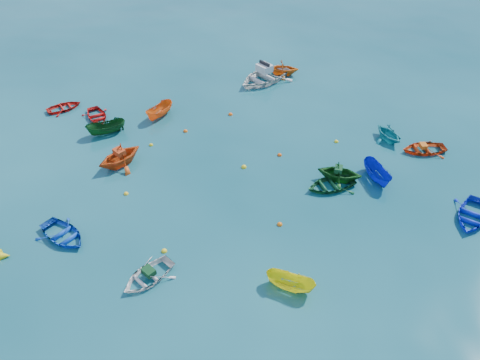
{
  "coord_description": "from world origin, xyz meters",
  "views": [
    {
      "loc": [
        -0.82,
        -17.59,
        18.81
      ],
      "look_at": [
        0.0,
        5.0,
        0.4
      ],
      "focal_mm": 35.0,
      "sensor_mm": 36.0,
      "label": 1
    }
  ],
  "objects_px": {
    "dinghy_white_near": "(148,278)",
    "motorboat_white": "(264,81)",
    "dinghy_blue_sw": "(64,237)",
    "dinghy_blue_se": "(471,218)"
  },
  "relations": [
    {
      "from": "dinghy_white_near",
      "to": "motorboat_white",
      "type": "bearing_deg",
      "value": 116.1
    },
    {
      "from": "dinghy_blue_se",
      "to": "motorboat_white",
      "type": "relative_size",
      "value": 0.67
    },
    {
      "from": "dinghy_blue_sw",
      "to": "dinghy_blue_se",
      "type": "xyz_separation_m",
      "value": [
        23.19,
        0.72,
        0.0
      ]
    },
    {
      "from": "dinghy_blue_se",
      "to": "dinghy_white_near",
      "type": "bearing_deg",
      "value": -134.03
    },
    {
      "from": "dinghy_white_near",
      "to": "motorboat_white",
      "type": "xyz_separation_m",
      "value": [
        7.49,
        21.2,
        0.0
      ]
    },
    {
      "from": "dinghy_blue_sw",
      "to": "motorboat_white",
      "type": "distance_m",
      "value": 22.05
    },
    {
      "from": "dinghy_white_near",
      "to": "dinghy_blue_se",
      "type": "relative_size",
      "value": 0.85
    },
    {
      "from": "dinghy_blue_se",
      "to": "motorboat_white",
      "type": "xyz_separation_m",
      "value": [
        -10.7,
        17.45,
        0.0
      ]
    },
    {
      "from": "dinghy_blue_se",
      "to": "motorboat_white",
      "type": "distance_m",
      "value": 20.47
    },
    {
      "from": "dinghy_blue_sw",
      "to": "motorboat_white",
      "type": "xyz_separation_m",
      "value": [
        12.49,
        18.17,
        0.0
      ]
    }
  ]
}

